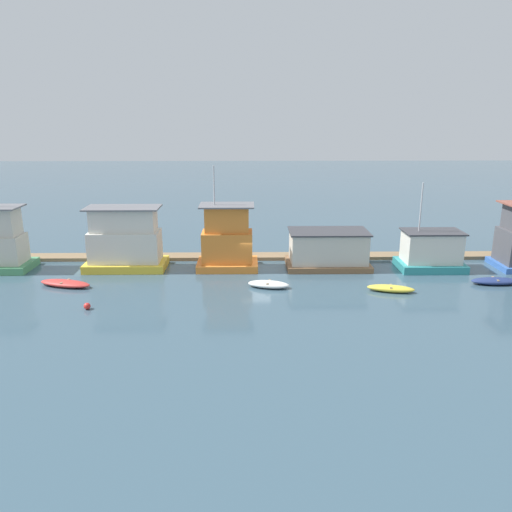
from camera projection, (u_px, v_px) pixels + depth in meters
The scene contains 11 objects.
ground_plane at pixel (256, 269), 41.59m from camera, with size 200.00×200.00×0.00m, color #385160.
dock_walkway at pixel (255, 256), 44.69m from camera, with size 59.60×1.78×0.30m, color #846B4C.
houseboat_yellow at pixel (125, 242), 41.09m from camera, with size 6.59×3.48×5.20m.
houseboat_orange at pixel (227, 241), 41.18m from camera, with size 5.02×3.40×8.53m.
houseboat_brown at pixel (328, 250), 41.75m from camera, with size 6.91×4.06×3.12m.
houseboat_teal at pixel (431, 252), 41.14m from camera, with size 5.28×3.39×7.21m.
dinghy_red at pixel (65, 283), 37.30m from camera, with size 4.30×2.34×0.47m.
dinghy_white at pixel (269, 284), 37.06m from camera, with size 3.28×1.88×0.50m.
dinghy_yellow at pixel (391, 288), 36.20m from camera, with size 3.51×1.77×0.48m.
dinghy_navy at pixel (495, 281), 37.78m from camera, with size 3.65×1.30×0.50m.
buoy_red at pixel (87, 306), 32.92m from camera, with size 0.45×0.45×0.45m, color red.
Camera 1 is at (-0.64, -39.70, 12.43)m, focal length 35.00 mm.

